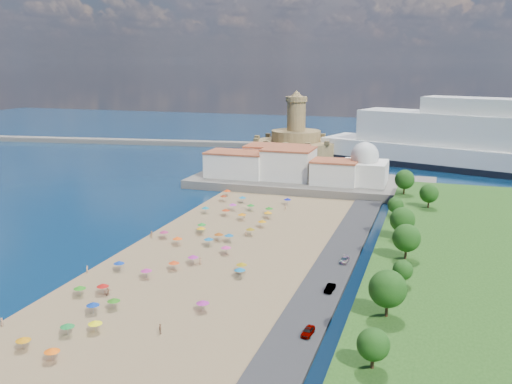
% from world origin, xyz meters
% --- Properties ---
extents(ground, '(700.00, 700.00, 0.00)m').
position_xyz_m(ground, '(0.00, 0.00, 0.00)').
color(ground, '#071938').
rests_on(ground, ground).
extents(terrace, '(90.00, 36.00, 3.00)m').
position_xyz_m(terrace, '(10.00, 73.00, 1.50)').
color(terrace, '#59544C').
rests_on(terrace, ground).
extents(jetty, '(18.00, 70.00, 2.40)m').
position_xyz_m(jetty, '(-12.00, 108.00, 1.20)').
color(jetty, '#59544C').
rests_on(jetty, ground).
extents(breakwater, '(199.03, 34.77, 2.60)m').
position_xyz_m(breakwater, '(-110.00, 153.00, 1.30)').
color(breakwater, '#59544C').
rests_on(breakwater, ground).
extents(waterfront_buildings, '(57.00, 29.00, 11.00)m').
position_xyz_m(waterfront_buildings, '(-3.05, 73.64, 7.88)').
color(waterfront_buildings, silver).
rests_on(waterfront_buildings, terrace).
extents(domed_building, '(16.00, 16.00, 15.00)m').
position_xyz_m(domed_building, '(30.00, 71.00, 8.97)').
color(domed_building, silver).
rests_on(domed_building, terrace).
extents(fortress, '(40.00, 40.00, 32.40)m').
position_xyz_m(fortress, '(-12.00, 138.00, 6.68)').
color(fortress, tan).
rests_on(fortress, ground).
extents(beach_parasols, '(32.50, 116.30, 2.20)m').
position_xyz_m(beach_parasols, '(-0.81, -6.34, 2.15)').
color(beach_parasols, gray).
rests_on(beach_parasols, beach).
extents(beachgoers, '(29.41, 93.57, 1.90)m').
position_xyz_m(beachgoers, '(-1.46, -12.70, 1.15)').
color(beachgoers, tan).
rests_on(beachgoers, beach).
extents(parked_cars, '(2.04, 41.91, 1.38)m').
position_xyz_m(parked_cars, '(36.00, -25.85, 1.36)').
color(parked_cars, gray).
rests_on(parked_cars, promenade).
extents(hillside_trees, '(13.22, 111.72, 7.80)m').
position_xyz_m(hillside_trees, '(48.68, -4.90, 10.29)').
color(hillside_trees, '#382314').
rests_on(hillside_trees, hillside).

